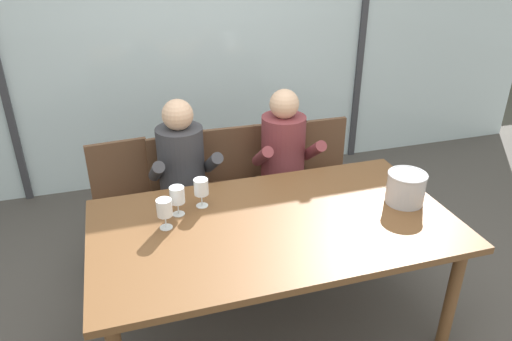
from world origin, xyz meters
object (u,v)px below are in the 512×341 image
dining_table (274,233)px  chair_near_curtain (124,195)px  chair_near_window_right (324,169)px  ice_bucket_primary (406,187)px  person_maroon_top (286,161)px  chair_left_of_center (182,188)px  person_charcoal_jacket (184,175)px  wine_glass_by_left_taster (201,188)px  wine_glass_near_bucket (177,196)px  chair_right_of_center (282,174)px  wine_glass_center_pour (164,209)px  chair_center (231,179)px

dining_table → chair_near_curtain: bearing=129.0°
chair_near_window_right → ice_bucket_primary: (0.07, -0.96, 0.33)m
person_maroon_top → ice_bucket_primary: bearing=-60.4°
chair_left_of_center → chair_near_window_right: size_ratio=1.00×
chair_near_curtain → person_charcoal_jacket: bearing=-24.6°
wine_glass_by_left_taster → wine_glass_near_bucket: bearing=-160.1°
chair_right_of_center → wine_glass_center_pour: 1.34m
chair_center → wine_glass_center_pour: 1.10m
dining_table → ice_bucket_primary: (0.80, -0.02, 0.17)m
person_maroon_top → chair_near_window_right: bearing=21.3°
person_charcoal_jacket → wine_glass_near_bucket: size_ratio=6.95×
chair_center → person_maroon_top: bearing=-22.9°
chair_near_curtain → person_charcoal_jacket: 0.47m
wine_glass_near_bucket → chair_right_of_center: bearing=39.2°
ice_bucket_primary → wine_glass_center_pour: size_ratio=1.31×
chair_right_of_center → ice_bucket_primary: bearing=-60.0°
dining_table → chair_near_window_right: (0.73, 0.95, -0.16)m
chair_right_of_center → wine_glass_near_bucket: size_ratio=5.12×
chair_left_of_center → chair_center: size_ratio=1.00×
chair_center → ice_bucket_primary: size_ratio=3.90×
dining_table → chair_near_curtain: (-0.78, 0.97, -0.16)m
dining_table → chair_near_window_right: 1.21m
wine_glass_center_pour → chair_left_of_center: bearing=76.3°
dining_table → ice_bucket_primary: size_ratio=8.75×
person_charcoal_jacket → wine_glass_near_bucket: 0.62m
chair_center → chair_near_window_right: bearing=-2.1°
chair_center → wine_glass_near_bucket: bearing=-121.7°
wine_glass_center_pour → dining_table: bearing=-11.6°
person_maroon_top → wine_glass_near_bucket: 1.06m
ice_bucket_primary → chair_center: bearing=128.8°
ice_bucket_primary → wine_glass_center_pour: (-1.38, 0.14, 0.02)m
chair_near_window_right → wine_glass_center_pour: 1.59m
person_charcoal_jacket → ice_bucket_primary: size_ratio=5.30×
chair_center → chair_right_of_center: size_ratio=1.00×
chair_near_window_right → wine_glass_near_bucket: bearing=-149.5°
chair_right_of_center → chair_near_window_right: (0.33, -0.02, 0.00)m
dining_table → chair_left_of_center: size_ratio=2.24×
person_maroon_top → ice_bucket_primary: (0.43, -0.84, 0.16)m
chair_near_curtain → wine_glass_near_bucket: size_ratio=5.12×
chair_near_window_right → person_charcoal_jacket: 1.12m
chair_near_window_right → ice_bucket_primary: bearing=-85.5°
wine_glass_by_left_taster → chair_near_window_right: bearing=31.3°
person_charcoal_jacket → wine_glass_by_left_taster: 0.56m
wine_glass_center_pour → chair_center: bearing=56.6°
dining_table → chair_left_of_center: bearing=111.1°
dining_table → chair_center: (-0.01, 0.99, -0.16)m
chair_near_curtain → wine_glass_near_bucket: 0.86m
person_charcoal_jacket → chair_center: bearing=21.6°
chair_near_curtain → chair_right_of_center: 1.18m
chair_center → wine_glass_by_left_taster: bearing=-114.8°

